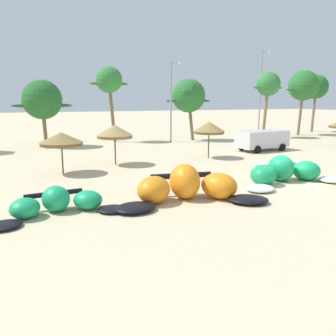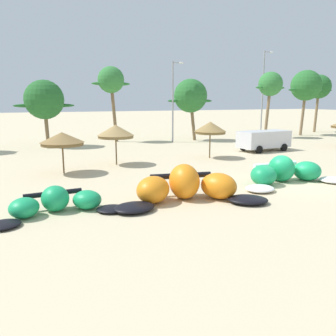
{
  "view_description": "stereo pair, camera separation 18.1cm",
  "coord_description": "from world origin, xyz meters",
  "px_view_note": "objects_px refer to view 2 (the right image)",
  "views": [
    {
      "loc": [
        -14.26,
        -15.05,
        4.62
      ],
      "look_at": [
        -6.46,
        2.0,
        1.0
      ],
      "focal_mm": 37.73,
      "sensor_mm": 36.0,
      "label": 1
    },
    {
      "loc": [
        -14.09,
        -15.13,
        4.62
      ],
      "look_at": [
        -6.46,
        2.0,
        1.0
      ],
      "focal_mm": 37.73,
      "sensor_mm": 36.0,
      "label": 2
    }
  ],
  "objects_px": {
    "kite_left_of_center": "(286,173)",
    "palm_right": "(319,87)",
    "palm_center_right": "(270,85)",
    "beach_umbrella_near_van": "(62,139)",
    "kite_far_left": "(57,203)",
    "palm_center_left": "(190,96)",
    "beach_umbrella_near_palms": "(210,128)",
    "palm_left_of_gap": "(111,81)",
    "lamppost_east_center": "(263,90)",
    "palm_right_of_gap": "(306,86)",
    "beach_umbrella_middle": "(116,131)",
    "lamppost_west_center": "(174,98)",
    "parked_van": "(263,139)",
    "palm_left": "(44,100)",
    "kite_left": "(186,187)"
  },
  "relations": [
    {
      "from": "beach_umbrella_near_van",
      "to": "beach_umbrella_middle",
      "type": "distance_m",
      "value": 4.29
    },
    {
      "from": "kite_left",
      "to": "lamppost_east_center",
      "type": "bearing_deg",
      "value": 45.71
    },
    {
      "from": "lamppost_east_center",
      "to": "palm_right",
      "type": "bearing_deg",
      "value": 1.91
    },
    {
      "from": "kite_left_of_center",
      "to": "palm_center_left",
      "type": "xyz_separation_m",
      "value": [
        4.97,
        21.27,
        4.48
      ]
    },
    {
      "from": "beach_umbrella_near_palms",
      "to": "palm_center_left",
      "type": "xyz_separation_m",
      "value": [
        4.46,
        12.01,
        2.61
      ]
    },
    {
      "from": "kite_far_left",
      "to": "lamppost_east_center",
      "type": "height_order",
      "value": "lamppost_east_center"
    },
    {
      "from": "palm_right",
      "to": "parked_van",
      "type": "bearing_deg",
      "value": -147.39
    },
    {
      "from": "parked_van",
      "to": "palm_left_of_gap",
      "type": "height_order",
      "value": "palm_left_of_gap"
    },
    {
      "from": "parked_van",
      "to": "palm_right_of_gap",
      "type": "distance_m",
      "value": 18.32
    },
    {
      "from": "kite_left_of_center",
      "to": "beach_umbrella_middle",
      "type": "relative_size",
      "value": 2.44
    },
    {
      "from": "kite_far_left",
      "to": "parked_van",
      "type": "height_order",
      "value": "parked_van"
    },
    {
      "from": "beach_umbrella_near_palms",
      "to": "lamppost_east_center",
      "type": "height_order",
      "value": "lamppost_east_center"
    },
    {
      "from": "palm_center_right",
      "to": "palm_right",
      "type": "distance_m",
      "value": 12.48
    },
    {
      "from": "kite_left_of_center",
      "to": "palm_right_of_gap",
      "type": "distance_m",
      "value": 30.43
    },
    {
      "from": "palm_right",
      "to": "palm_center_right",
      "type": "bearing_deg",
      "value": -162.67
    },
    {
      "from": "beach_umbrella_near_palms",
      "to": "parked_van",
      "type": "xyz_separation_m",
      "value": [
        6.57,
        1.55,
        -1.35
      ]
    },
    {
      "from": "lamppost_west_center",
      "to": "beach_umbrella_near_palms",
      "type": "bearing_deg",
      "value": -100.02
    },
    {
      "from": "beach_umbrella_near_palms",
      "to": "palm_left_of_gap",
      "type": "height_order",
      "value": "palm_left_of_gap"
    },
    {
      "from": "beach_umbrella_near_palms",
      "to": "lamppost_east_center",
      "type": "xyz_separation_m",
      "value": [
        16.33,
        14.0,
        3.52
      ]
    },
    {
      "from": "kite_left_of_center",
      "to": "palm_center_right",
      "type": "xyz_separation_m",
      "value": [
        15.15,
        19.89,
        5.84
      ]
    },
    {
      "from": "kite_left",
      "to": "parked_van",
      "type": "relative_size",
      "value": 1.44
    },
    {
      "from": "palm_center_right",
      "to": "lamppost_east_center",
      "type": "xyz_separation_m",
      "value": [
        1.69,
        3.38,
        -0.45
      ]
    },
    {
      "from": "beach_umbrella_middle",
      "to": "lamppost_west_center",
      "type": "bearing_deg",
      "value": 48.81
    },
    {
      "from": "kite_left_of_center",
      "to": "palm_right",
      "type": "bearing_deg",
      "value": 41.1
    },
    {
      "from": "kite_left",
      "to": "palm_right_of_gap",
      "type": "xyz_separation_m",
      "value": [
        28.39,
        21.56,
        5.81
      ]
    },
    {
      "from": "kite_left",
      "to": "lamppost_west_center",
      "type": "distance_m",
      "value": 23.76
    },
    {
      "from": "beach_umbrella_near_van",
      "to": "palm_center_right",
      "type": "relative_size",
      "value": 0.34
    },
    {
      "from": "palm_left",
      "to": "beach_umbrella_near_palms",
      "type": "bearing_deg",
      "value": -48.46
    },
    {
      "from": "kite_far_left",
      "to": "palm_right_of_gap",
      "type": "relative_size",
      "value": 0.68
    },
    {
      "from": "kite_left_of_center",
      "to": "kite_far_left",
      "type": "bearing_deg",
      "value": -178.11
    },
    {
      "from": "kite_far_left",
      "to": "beach_umbrella_near_van",
      "type": "height_order",
      "value": "beach_umbrella_near_van"
    },
    {
      "from": "kite_left_of_center",
      "to": "lamppost_west_center",
      "type": "distance_m",
      "value": 21.11
    },
    {
      "from": "beach_umbrella_middle",
      "to": "palm_left",
      "type": "bearing_deg",
      "value": 105.95
    },
    {
      "from": "palm_right_of_gap",
      "to": "palm_left_of_gap",
      "type": "bearing_deg",
      "value": 173.28
    },
    {
      "from": "parked_van",
      "to": "palm_left",
      "type": "relative_size",
      "value": 0.77
    },
    {
      "from": "palm_right",
      "to": "lamppost_east_center",
      "type": "xyz_separation_m",
      "value": [
        -10.23,
        -0.34,
        -0.46
      ]
    },
    {
      "from": "beach_umbrella_near_palms",
      "to": "palm_center_right",
      "type": "relative_size",
      "value": 0.37
    },
    {
      "from": "palm_left",
      "to": "beach_umbrella_middle",
      "type": "bearing_deg",
      "value": -74.05
    },
    {
      "from": "parked_van",
      "to": "palm_center_left",
      "type": "height_order",
      "value": "palm_center_left"
    },
    {
      "from": "kite_left_of_center",
      "to": "palm_left",
      "type": "bearing_deg",
      "value": 116.13
    },
    {
      "from": "beach_umbrella_near_palms",
      "to": "palm_right_of_gap",
      "type": "distance_m",
      "value": 24.28
    },
    {
      "from": "kite_far_left",
      "to": "lamppost_east_center",
      "type": "xyz_separation_m",
      "value": [
        29.38,
        23.68,
        5.55
      ]
    },
    {
      "from": "beach_umbrella_near_van",
      "to": "palm_right",
      "type": "height_order",
      "value": "palm_right"
    },
    {
      "from": "beach_umbrella_near_van",
      "to": "palm_center_left",
      "type": "xyz_separation_m",
      "value": [
        16.13,
        13.54,
        2.83
      ]
    },
    {
      "from": "palm_left",
      "to": "lamppost_west_center",
      "type": "height_order",
      "value": "lamppost_west_center"
    },
    {
      "from": "palm_left_of_gap",
      "to": "palm_center_left",
      "type": "distance_m",
      "value": 9.05
    },
    {
      "from": "beach_umbrella_near_palms",
      "to": "palm_left_of_gap",
      "type": "distance_m",
      "value": 15.49
    },
    {
      "from": "beach_umbrella_middle",
      "to": "kite_left_of_center",
      "type": "bearing_deg",
      "value": -52.57
    },
    {
      "from": "kite_far_left",
      "to": "beach_umbrella_near_van",
      "type": "distance_m",
      "value": 8.46
    },
    {
      "from": "kite_far_left",
      "to": "palm_center_left",
      "type": "height_order",
      "value": "palm_center_left"
    }
  ]
}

